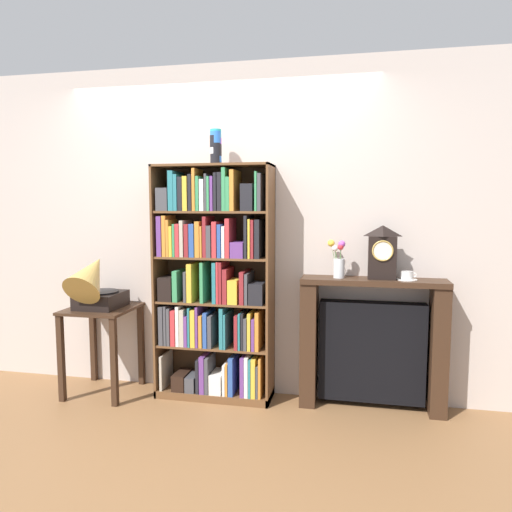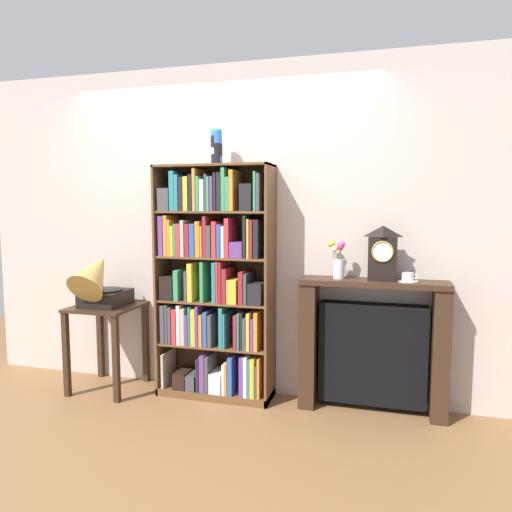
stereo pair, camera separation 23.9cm
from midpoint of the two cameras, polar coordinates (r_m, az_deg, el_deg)
ground_plane at (r=3.92m, az=-3.72°, el=-17.06°), size 7.70×6.40×0.02m
wall_back at (r=3.88m, az=-0.11°, el=2.97°), size 4.70×0.08×2.64m
bookshelf at (r=3.78m, az=-3.25°, el=-3.51°), size 0.92×0.31×1.84m
cup_stack at (r=3.75m, az=-2.86°, el=12.82°), size 0.09×0.09×0.26m
side_table_left at (r=4.15m, az=-15.78°, el=-8.07°), size 0.51×0.53×0.71m
gramophone at (r=4.00m, az=-16.64°, el=-2.91°), size 0.33×0.55×0.51m
fireplace_mantel at (r=3.73m, az=15.50°, el=-10.38°), size 1.06×0.26×0.99m
mantel_clock at (r=3.58m, az=16.71°, el=0.33°), size 0.20×0.12×0.40m
flower_vase at (r=3.59m, az=11.63°, el=-0.59°), size 0.13×0.12×0.28m
teacup_with_saucer at (r=3.61m, az=19.46°, el=-2.46°), size 0.15×0.15×0.06m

